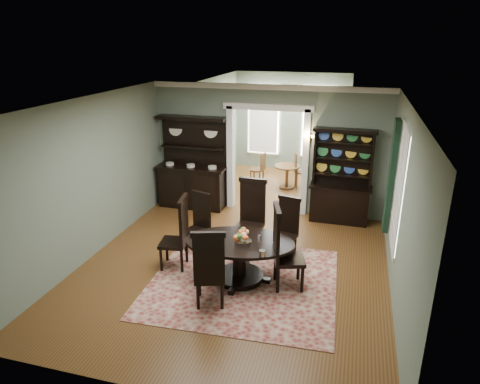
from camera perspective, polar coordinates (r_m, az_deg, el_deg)
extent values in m
cube|color=brown|center=(7.94, -1.06, -10.27)|extent=(5.50, 6.00, 0.01)
cube|color=silver|center=(6.92, -1.22, 11.73)|extent=(5.50, 6.00, 0.01)
cube|color=slate|center=(8.45, -19.33, 1.68)|extent=(0.01, 6.00, 3.00)
cube|color=slate|center=(7.07, 20.79, -2.04)|extent=(0.01, 6.00, 3.00)
cube|color=slate|center=(4.77, -11.59, -12.04)|extent=(5.50, 0.01, 3.00)
cube|color=slate|center=(10.58, -6.06, 6.28)|extent=(1.85, 0.01, 3.00)
cube|color=slate|center=(9.89, 14.16, 4.79)|extent=(1.85, 0.01, 3.00)
cube|color=slate|center=(9.84, 3.88, 12.71)|extent=(1.80, 0.01, 0.50)
cube|color=white|center=(9.77, 3.85, 13.78)|extent=(5.50, 0.10, 0.12)
cube|color=brown|center=(12.16, 5.25, 0.75)|extent=(3.50, 3.50, 0.01)
cube|color=silver|center=(11.52, 5.74, 14.99)|extent=(3.50, 3.50, 0.01)
cube|color=slate|center=(12.16, -2.74, 8.18)|extent=(0.01, 3.50, 3.00)
cube|color=slate|center=(11.59, 14.09, 7.00)|extent=(0.01, 3.50, 3.00)
cube|color=slate|center=(13.44, 6.82, 9.21)|extent=(3.50, 0.01, 3.00)
cube|color=white|center=(13.54, 3.19, 9.61)|extent=(1.05, 0.06, 2.20)
cube|color=white|center=(13.29, 10.46, 9.11)|extent=(1.05, 0.06, 2.20)
cube|color=white|center=(10.35, -1.21, 4.65)|extent=(0.14, 0.25, 2.50)
cube|color=white|center=(10.01, 8.74, 3.87)|extent=(0.14, 0.25, 2.50)
cube|color=white|center=(9.88, 3.85, 11.28)|extent=(2.08, 0.25, 0.14)
cube|color=white|center=(7.60, 20.47, 0.31)|extent=(0.02, 1.10, 2.00)
cube|color=white|center=(7.60, 20.36, 0.32)|extent=(0.01, 1.22, 2.12)
cube|color=#15301C|center=(8.23, 19.52, 1.91)|extent=(0.10, 0.35, 2.10)
cube|color=#AC7B2E|center=(9.78, 9.16, 7.10)|extent=(0.08, 0.05, 0.18)
sphere|color=#FFD88C|center=(9.62, 8.49, 7.42)|extent=(0.07, 0.07, 0.07)
sphere|color=#FFD88C|center=(9.60, 9.68, 7.32)|extent=(0.07, 0.07, 0.07)
cube|color=maroon|center=(7.56, 0.44, -11.87)|extent=(3.27, 3.07, 0.01)
ellipsoid|color=black|center=(7.30, -0.06, -6.71)|extent=(2.00, 1.39, 0.05)
cylinder|color=black|center=(7.31, -0.06, -6.96)|extent=(1.92, 1.92, 0.03)
cylinder|color=black|center=(7.46, -0.06, -9.05)|extent=(0.24, 0.24, 0.65)
cylinder|color=black|center=(7.62, -0.06, -11.19)|extent=(0.83, 0.83, 0.10)
cylinder|color=silver|center=(7.21, 0.40, -6.62)|extent=(0.29, 0.29, 0.05)
cube|color=black|center=(8.43, -5.82, -5.22)|extent=(0.52, 0.51, 0.05)
cube|color=black|center=(8.41, -5.13, -2.55)|extent=(0.41, 0.17, 0.71)
cube|color=black|center=(8.28, -5.21, -0.23)|extent=(0.45, 0.20, 0.07)
cylinder|color=black|center=(8.50, -7.32, -6.61)|extent=(0.05, 0.05, 0.42)
cylinder|color=black|center=(8.31, -5.59, -7.19)|extent=(0.05, 0.05, 0.42)
cylinder|color=black|center=(8.73, -5.94, -5.82)|extent=(0.05, 0.05, 0.42)
cylinder|color=black|center=(8.54, -4.22, -6.36)|extent=(0.05, 0.05, 0.42)
cube|color=black|center=(8.34, 1.26, -4.68)|extent=(0.53, 0.51, 0.07)
cube|color=black|center=(8.37, 1.71, -1.32)|extent=(0.51, 0.08, 0.87)
cube|color=black|center=(8.21, 1.75, 1.57)|extent=(0.56, 0.10, 0.09)
cylinder|color=black|center=(8.34, -0.47, -6.65)|extent=(0.06, 0.06, 0.51)
cylinder|color=black|center=(8.23, 2.19, -7.03)|extent=(0.06, 0.06, 0.51)
cylinder|color=black|center=(8.68, 0.35, -5.52)|extent=(0.06, 0.06, 0.51)
cylinder|color=black|center=(8.58, 2.91, -5.86)|extent=(0.06, 0.06, 0.51)
cube|color=black|center=(8.20, 5.97, -5.97)|extent=(0.49, 0.48, 0.05)
cube|color=black|center=(8.21, 6.54, -3.20)|extent=(0.42, 0.13, 0.71)
cube|color=black|center=(8.07, 6.64, -0.83)|extent=(0.46, 0.16, 0.07)
cylinder|color=black|center=(8.22, 4.42, -7.50)|extent=(0.05, 0.05, 0.42)
cylinder|color=black|center=(8.11, 6.56, -7.97)|extent=(0.05, 0.05, 0.42)
cylinder|color=black|center=(8.49, 5.31, -6.59)|extent=(0.05, 0.05, 0.42)
cylinder|color=black|center=(8.38, 7.39, -7.03)|extent=(0.05, 0.05, 0.42)
cube|color=black|center=(7.88, -8.87, -6.72)|extent=(0.53, 0.55, 0.06)
cube|color=black|center=(7.65, -7.51, -4.01)|extent=(0.13, 0.49, 0.82)
cube|color=black|center=(7.49, -7.66, -1.07)|extent=(0.15, 0.53, 0.08)
cylinder|color=black|center=(8.20, -9.73, -7.55)|extent=(0.05, 0.05, 0.48)
cylinder|color=black|center=(7.88, -10.48, -8.80)|extent=(0.05, 0.05, 0.48)
cylinder|color=black|center=(8.11, -7.13, -7.74)|extent=(0.05, 0.05, 0.48)
cylinder|color=black|center=(7.79, -7.77, -9.02)|extent=(0.05, 0.05, 0.48)
cube|color=black|center=(7.24, 6.56, -8.90)|extent=(0.62, 0.64, 0.07)
cube|color=black|center=(7.00, 4.88, -5.75)|extent=(0.20, 0.51, 0.87)
cube|color=black|center=(6.82, 4.99, -2.37)|extent=(0.24, 0.56, 0.09)
cylinder|color=black|center=(7.23, 8.31, -11.40)|extent=(0.06, 0.06, 0.51)
cylinder|color=black|center=(7.57, 7.80, -9.81)|extent=(0.06, 0.06, 0.51)
cylinder|color=black|center=(7.17, 5.08, -11.52)|extent=(0.06, 0.06, 0.51)
cylinder|color=black|center=(7.51, 4.72, -9.92)|extent=(0.06, 0.06, 0.51)
cube|color=black|center=(6.82, -4.02, -11.16)|extent=(0.59, 0.57, 0.06)
cube|color=black|center=(6.44, -4.17, -8.97)|extent=(0.47, 0.19, 0.80)
cube|color=black|center=(6.25, -4.26, -5.67)|extent=(0.51, 0.22, 0.08)
cylinder|color=black|center=(7.10, -2.39, -12.01)|extent=(0.05, 0.05, 0.47)
cylinder|color=black|center=(7.11, -5.44, -12.01)|extent=(0.05, 0.05, 0.47)
cylinder|color=black|center=(6.79, -2.42, -13.67)|extent=(0.05, 0.05, 0.47)
cylinder|color=black|center=(6.80, -5.63, -13.67)|extent=(0.05, 0.05, 0.47)
cube|color=black|center=(10.60, -6.37, 0.63)|extent=(1.59, 0.55, 1.00)
cube|color=black|center=(10.44, -6.48, 3.31)|extent=(1.69, 0.60, 0.05)
cube|color=black|center=(10.48, -6.16, 6.78)|extent=(1.59, 0.08, 1.18)
cube|color=black|center=(10.42, -6.34, 6.02)|extent=(1.54, 0.28, 0.04)
cube|color=black|center=(10.25, -6.53, 9.77)|extent=(1.69, 0.35, 0.08)
cube|color=black|center=(9.96, 13.07, -1.61)|extent=(1.28, 0.48, 0.82)
cube|color=black|center=(9.82, 13.26, 0.65)|extent=(1.37, 0.52, 0.04)
cube|color=black|center=(9.81, 13.60, 4.45)|extent=(1.27, 0.08, 1.24)
cube|color=black|center=(9.76, 9.95, 4.63)|extent=(0.05, 0.24, 1.27)
cube|color=black|center=(9.73, 17.22, 3.98)|extent=(0.05, 0.24, 1.27)
cube|color=black|center=(9.56, 13.88, 7.96)|extent=(1.37, 0.31, 0.07)
cube|color=black|center=(9.83, 13.41, 2.27)|extent=(1.28, 0.26, 0.03)
cube|color=black|center=(9.72, 13.58, 4.32)|extent=(1.28, 0.26, 0.03)
cube|color=black|center=(9.64, 13.75, 6.40)|extent=(1.28, 0.26, 0.03)
cylinder|color=brown|center=(11.83, 6.31, 3.41)|extent=(0.71, 0.71, 0.04)
cylinder|color=brown|center=(11.93, 6.26, 1.99)|extent=(0.09, 0.09, 0.62)
cylinder|color=brown|center=(12.02, 6.20, 0.64)|extent=(0.39, 0.39, 0.05)
cylinder|color=brown|center=(12.10, 2.27, 2.97)|extent=(0.40, 0.40, 0.04)
cube|color=brown|center=(11.97, 3.09, 4.01)|extent=(0.08, 0.36, 0.50)
cylinder|color=brown|center=(12.34, 1.89, 2.23)|extent=(0.04, 0.04, 0.45)
cylinder|color=brown|center=(12.09, 1.41, 1.86)|extent=(0.04, 0.04, 0.45)
cylinder|color=brown|center=(12.25, 3.10, 2.07)|extent=(0.04, 0.04, 0.45)
cylinder|color=brown|center=(12.00, 2.64, 1.69)|extent=(0.04, 0.04, 0.45)
cylinder|color=brown|center=(11.90, 8.28, 2.72)|extent=(0.44, 0.44, 0.04)
cube|color=brown|center=(11.80, 7.39, 4.00)|extent=(0.13, 0.39, 0.55)
cylinder|color=brown|center=(11.86, 9.05, 1.35)|extent=(0.04, 0.04, 0.49)
cylinder|color=brown|center=(12.15, 8.84, 1.82)|extent=(0.04, 0.04, 0.49)
cylinder|color=brown|center=(11.81, 7.57, 1.36)|extent=(0.04, 0.04, 0.49)
cylinder|color=brown|center=(12.10, 7.40, 1.83)|extent=(0.04, 0.04, 0.49)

